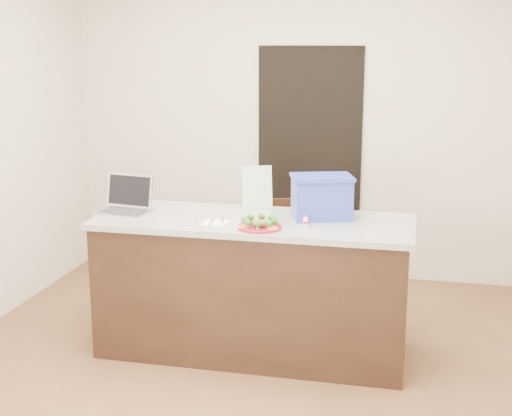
% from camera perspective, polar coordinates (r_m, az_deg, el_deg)
% --- Properties ---
extents(ground, '(4.00, 4.00, 0.00)m').
position_cam_1_polar(ground, '(4.69, -0.94, -12.58)').
color(ground, brown).
rests_on(ground, ground).
extents(room_shell, '(4.00, 4.00, 4.00)m').
position_cam_1_polar(room_shell, '(4.24, -1.03, 7.52)').
color(room_shell, white).
rests_on(room_shell, ground).
extents(doorway, '(0.90, 0.02, 2.00)m').
position_cam_1_polar(doorway, '(6.23, 4.28, 3.61)').
color(doorway, black).
rests_on(doorway, ground).
extents(island, '(2.06, 0.76, 0.92)m').
position_cam_1_polar(island, '(4.73, -0.24, -6.25)').
color(island, black).
rests_on(island, ground).
extents(plate, '(0.27, 0.27, 0.02)m').
position_cam_1_polar(plate, '(4.37, 0.29, -1.51)').
color(plate, maroon).
rests_on(plate, island).
extents(meatballs, '(0.11, 0.11, 0.04)m').
position_cam_1_polar(meatballs, '(4.36, 0.29, -1.20)').
color(meatballs, olive).
rests_on(meatballs, plate).
extents(broccoli, '(0.23, 0.23, 0.04)m').
position_cam_1_polar(broccoli, '(4.36, 0.29, -0.97)').
color(broccoli, '#1A5115').
rests_on(broccoli, plate).
extents(pepper_rings, '(0.25, 0.22, 0.01)m').
position_cam_1_polar(pepper_rings, '(4.36, 0.29, -1.39)').
color(pepper_rings, yellow).
rests_on(pepper_rings, plate).
extents(napkin, '(0.16, 0.16, 0.01)m').
position_cam_1_polar(napkin, '(4.50, -3.24, -1.17)').
color(napkin, white).
rests_on(napkin, island).
extents(fork, '(0.03, 0.17, 0.00)m').
position_cam_1_polar(fork, '(4.52, -3.44, -1.05)').
color(fork, '#AEAEB2').
rests_on(fork, napkin).
extents(knife, '(0.04, 0.21, 0.01)m').
position_cam_1_polar(knife, '(4.48, -2.94, -1.16)').
color(knife, white).
rests_on(knife, napkin).
extents(yogurt_bottle, '(0.03, 0.03, 0.07)m').
position_cam_1_polar(yogurt_bottle, '(4.43, 3.99, -1.08)').
color(yogurt_bottle, silver).
rests_on(yogurt_bottle, island).
extents(laptop, '(0.38, 0.32, 0.25)m').
position_cam_1_polar(laptop, '(4.87, -10.34, 0.51)').
color(laptop, silver).
rests_on(laptop, island).
extents(leaflet, '(0.21, 0.12, 0.29)m').
position_cam_1_polar(leaflet, '(4.85, 0.09, 1.66)').
color(leaflet, white).
rests_on(leaflet, island).
extents(blue_box, '(0.45, 0.38, 0.28)m').
position_cam_1_polar(blue_box, '(4.62, 5.27, 0.91)').
color(blue_box, '#2C3AA0').
rests_on(blue_box, island).
extents(chair, '(0.49, 0.50, 0.87)m').
position_cam_1_polar(chair, '(5.46, 3.03, -3.25)').
color(chair, '#371B10').
rests_on(chair, ground).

